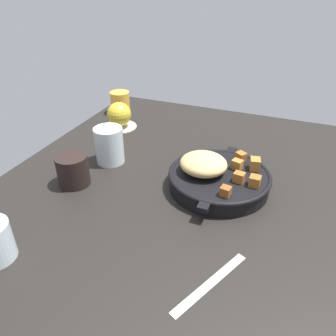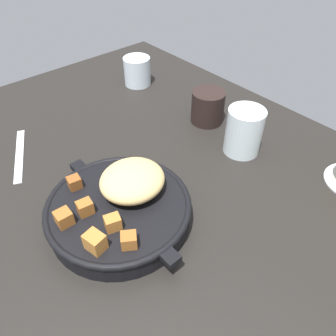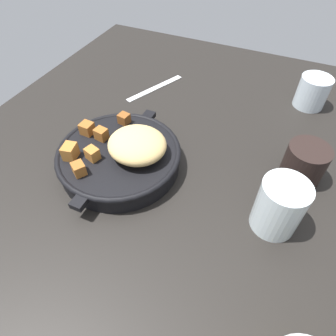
# 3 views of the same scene
# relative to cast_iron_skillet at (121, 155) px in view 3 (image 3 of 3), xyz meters

# --- Properties ---
(ground_plane) EXTENTS (1.15, 0.94, 0.02)m
(ground_plane) POSITION_rel_cast_iron_skillet_xyz_m (-0.06, 0.07, -0.04)
(ground_plane) COLOR black
(cast_iron_skillet) EXTENTS (0.29, 0.25, 0.09)m
(cast_iron_skillet) POSITION_rel_cast_iron_skillet_xyz_m (0.00, 0.00, 0.00)
(cast_iron_skillet) COLOR black
(cast_iron_skillet) RESTS_ON ground_plane
(butter_knife) EXTENTS (0.18, 0.09, 0.00)m
(butter_knife) POSITION_rel_cast_iron_skillet_xyz_m (-0.29, -0.07, -0.03)
(butter_knife) COLOR silver
(butter_knife) RESTS_ON ground_plane
(water_glass_tall) EXTENTS (0.08, 0.08, 0.10)m
(water_glass_tall) POSITION_rel_cast_iron_skillet_xyz_m (0.01, 0.31, 0.02)
(water_glass_tall) COLOR silver
(water_glass_tall) RESTS_ON ground_plane
(water_glass_short) EXTENTS (0.08, 0.08, 0.08)m
(water_glass_short) POSITION_rel_cast_iron_skillet_xyz_m (-0.38, 0.33, 0.01)
(water_glass_short) COLOR silver
(water_glass_short) RESTS_ON ground_plane
(coffee_mug_dark) EXTENTS (0.08, 0.08, 0.08)m
(coffee_mug_dark) POSITION_rel_cast_iron_skillet_xyz_m (-0.12, 0.34, 0.01)
(coffee_mug_dark) COLOR black
(coffee_mug_dark) RESTS_ON ground_plane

